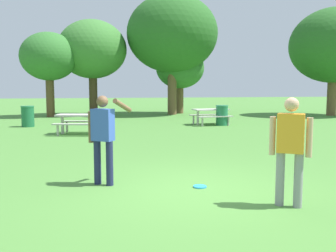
# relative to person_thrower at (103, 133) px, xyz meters

# --- Properties ---
(ground_plane) EXTENTS (120.00, 120.00, 0.00)m
(ground_plane) POSITION_rel_person_thrower_xyz_m (1.46, -0.70, -0.96)
(ground_plane) COLOR #4C8438
(person_thrower) EXTENTS (0.83, 0.54, 1.64)m
(person_thrower) POSITION_rel_person_thrower_xyz_m (0.00, 0.00, 0.00)
(person_thrower) COLOR #1E234C
(person_thrower) RESTS_ON ground
(person_catcher) EXTENTS (0.52, 0.40, 1.64)m
(person_catcher) POSITION_rel_person_thrower_xyz_m (2.67, -1.85, -0.02)
(person_catcher) COLOR gray
(person_catcher) RESTS_ON ground
(frisbee) EXTENTS (0.24, 0.24, 0.03)m
(frisbee) POSITION_rel_person_thrower_xyz_m (1.67, -0.56, -0.95)
(frisbee) COLOR #2D9EDB
(frisbee) RESTS_ON ground
(picnic_table_near) EXTENTS (1.98, 1.77, 0.77)m
(picnic_table_near) POSITION_rel_person_thrower_xyz_m (-0.63, 7.70, -0.40)
(picnic_table_near) COLOR beige
(picnic_table_near) RESTS_ON ground
(picnic_table_far) EXTENTS (1.81, 1.55, 0.77)m
(picnic_table_far) POSITION_rel_person_thrower_xyz_m (5.48, 10.07, -0.40)
(picnic_table_far) COLOR beige
(picnic_table_far) RESTS_ON ground
(trash_can_beside_table) EXTENTS (0.59, 0.59, 0.96)m
(trash_can_beside_table) POSITION_rel_person_thrower_xyz_m (5.92, 9.70, -0.48)
(trash_can_beside_table) COLOR #237047
(trash_can_beside_table) RESTS_ON ground
(trash_can_further_along) EXTENTS (0.59, 0.59, 0.96)m
(trash_can_further_along) POSITION_rel_person_thrower_xyz_m (-3.02, 10.96, -0.48)
(trash_can_further_along) COLOR #1E663D
(trash_can_further_along) RESTS_ON ground
(tree_tall_left) EXTENTS (3.43, 3.43, 5.14)m
(tree_tall_left) POSITION_rel_person_thrower_xyz_m (-2.59, 16.82, 2.68)
(tree_tall_left) COLOR brown
(tree_tall_left) RESTS_ON ground
(tree_broad_center) EXTENTS (4.42, 4.42, 6.14)m
(tree_broad_center) POSITION_rel_person_thrower_xyz_m (0.02, 17.73, 3.26)
(tree_broad_center) COLOR #4C3823
(tree_broad_center) RESTS_ON ground
(tree_far_right) EXTENTS (5.97, 5.97, 7.86)m
(tree_far_right) POSITION_rel_person_thrower_xyz_m (5.18, 17.20, 4.34)
(tree_far_right) COLOR brown
(tree_far_right) RESTS_ON ground
(tree_slender_mid) EXTENTS (3.35, 3.35, 4.58)m
(tree_slender_mid) POSITION_rel_person_thrower_xyz_m (5.97, 18.19, 2.16)
(tree_slender_mid) COLOR brown
(tree_slender_mid) RESTS_ON ground
(tree_back_left) EXTENTS (5.55, 5.55, 6.82)m
(tree_back_left) POSITION_rel_person_thrower_xyz_m (15.03, 14.12, 3.48)
(tree_back_left) COLOR brown
(tree_back_left) RESTS_ON ground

